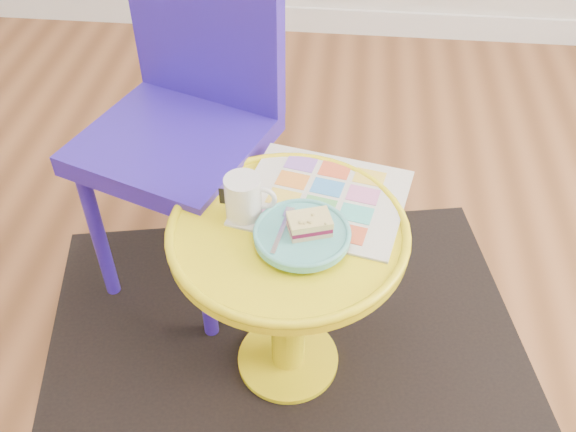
# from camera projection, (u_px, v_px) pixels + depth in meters

# --- Properties ---
(floor) EXTENTS (4.00, 4.00, 0.00)m
(floor) POSITION_uv_depth(u_px,v_px,m) (293.00, 394.00, 1.66)
(floor) COLOR brown
(floor) RESTS_ON ground
(room_walls) EXTENTS (4.00, 4.00, 4.00)m
(room_walls) POSITION_uv_depth(u_px,v_px,m) (57.00, 129.00, 2.42)
(room_walls) COLOR silver
(room_walls) RESTS_ON ground
(rug) EXTENTS (1.50, 1.34, 0.01)m
(rug) POSITION_uv_depth(u_px,v_px,m) (288.00, 361.00, 1.73)
(rug) COLOR black
(rug) RESTS_ON ground
(side_table) EXTENTS (0.53, 0.53, 0.50)m
(side_table) POSITION_uv_depth(u_px,v_px,m) (288.00, 273.00, 1.49)
(side_table) COLOR yellow
(side_table) RESTS_ON ground
(chair) EXTENTS (0.55, 0.55, 0.96)m
(chair) POSITION_uv_depth(u_px,v_px,m) (187.00, 107.00, 1.65)
(chair) COLOR #2E19A7
(chair) RESTS_ON ground
(newspaper) EXTENTS (0.42, 0.38, 0.01)m
(newspaper) POSITION_uv_depth(u_px,v_px,m) (323.00, 198.00, 1.46)
(newspaper) COLOR silver
(newspaper) RESTS_ON side_table
(mug) EXTENTS (0.11, 0.08, 0.10)m
(mug) POSITION_uv_depth(u_px,v_px,m) (244.00, 197.00, 1.39)
(mug) COLOR white
(mug) RESTS_ON side_table
(plate) EXTENTS (0.21, 0.21, 0.02)m
(plate) POSITION_uv_depth(u_px,v_px,m) (302.00, 235.00, 1.35)
(plate) COLOR #55B3B0
(plate) RESTS_ON newspaper
(cake_slice) EXTENTS (0.10, 0.08, 0.04)m
(cake_slice) POSITION_uv_depth(u_px,v_px,m) (310.00, 224.00, 1.33)
(cake_slice) COLOR #D3BC8C
(cake_slice) RESTS_ON plate
(fork) EXTENTS (0.04, 0.14, 0.00)m
(fork) POSITION_uv_depth(u_px,v_px,m) (283.00, 228.00, 1.35)
(fork) COLOR silver
(fork) RESTS_ON plate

